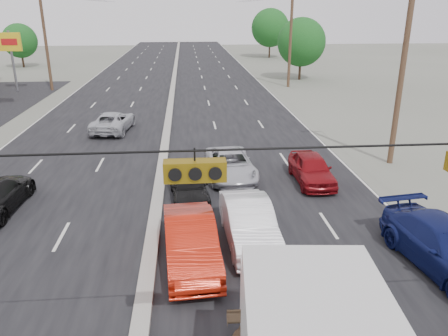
{
  "coord_description": "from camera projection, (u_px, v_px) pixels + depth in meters",
  "views": [
    {
      "loc": [
        1.39,
        -6.87,
        8.0
      ],
      "look_at": [
        2.77,
        8.93,
        2.2
      ],
      "focal_mm": 35.0,
      "sensor_mm": 36.0,
      "label": 1
    }
  ],
  "objects": [
    {
      "name": "tree_left_far",
      "position": [
        20.0,
        41.0,
        62.12
      ],
      "size": [
        4.8,
        4.8,
        6.12
      ],
      "color": "#382619",
      "rests_on": "ground"
    },
    {
      "name": "queue_car_c",
      "position": [
        230.0,
        165.0,
        21.82
      ],
      "size": [
        2.5,
        4.9,
        1.33
      ],
      "primitive_type": "imported",
      "rotation": [
        0.0,
        0.0,
        0.06
      ],
      "color": "#B8BAC1",
      "rests_on": "ground"
    },
    {
      "name": "utility_pole_right_c",
      "position": [
        291.0,
        38.0,
        45.75
      ],
      "size": [
        1.6,
        0.3,
        10.0
      ],
      "color": "#422D1E",
      "rests_on": "ground"
    },
    {
      "name": "utility_pole_right_b",
      "position": [
        402.0,
        69.0,
        22.36
      ],
      "size": [
        1.6,
        0.3,
        10.0
      ],
      "color": "#422D1E",
      "rests_on": "ground"
    },
    {
      "name": "road_surface",
      "position": [
        170.0,
        109.0,
        37.13
      ],
      "size": [
        20.0,
        160.0,
        0.02
      ],
      "primitive_type": "cube",
      "color": "black",
      "rests_on": "ground"
    },
    {
      "name": "tree_right_far",
      "position": [
        270.0,
        28.0,
        74.16
      ],
      "size": [
        6.4,
        6.4,
        8.16
      ],
      "color": "#382619",
      "rests_on": "ground"
    },
    {
      "name": "oncoming_far",
      "position": [
        113.0,
        122.0,
        30.07
      ],
      "size": [
        2.8,
        5.11,
        1.36
      ],
      "primitive_type": "imported",
      "rotation": [
        0.0,
        0.0,
        3.03
      ],
      "color": "#B3B5BB",
      "rests_on": "ground"
    },
    {
      "name": "queue_car_b",
      "position": [
        249.0,
        224.0,
        15.6
      ],
      "size": [
        1.85,
        4.74,
        1.54
      ],
      "primitive_type": "imported",
      "rotation": [
        0.0,
        0.0,
        0.05
      ],
      "color": "white",
      "rests_on": "ground"
    },
    {
      "name": "center_median",
      "position": [
        170.0,
        108.0,
        37.09
      ],
      "size": [
        0.5,
        160.0,
        0.2
      ],
      "primitive_type": "cube",
      "color": "gray",
      "rests_on": "ground"
    },
    {
      "name": "tree_right_mid",
      "position": [
        301.0,
        42.0,
        50.9
      ],
      "size": [
        5.6,
        5.6,
        7.14
      ],
      "color": "#382619",
      "rests_on": "ground"
    },
    {
      "name": "utility_pole_left_c",
      "position": [
        45.0,
        39.0,
        43.71
      ],
      "size": [
        1.6,
        0.3,
        10.0
      ],
      "color": "#422D1E",
      "rests_on": "ground"
    },
    {
      "name": "red_sedan",
      "position": [
        191.0,
        242.0,
        14.36
      ],
      "size": [
        1.99,
        4.86,
        1.57
      ],
      "primitive_type": "imported",
      "rotation": [
        0.0,
        0.0,
        0.07
      ],
      "color": "#B61C0B",
      "rests_on": "ground"
    },
    {
      "name": "pole_sign_far",
      "position": [
        10.0,
        47.0,
        43.66
      ],
      "size": [
        2.2,
        0.25,
        6.0
      ],
      "color": "slate",
      "rests_on": "ground"
    },
    {
      "name": "traffic_signals",
      "position": [
        189.0,
        168.0,
        7.29
      ],
      "size": [
        25.0,
        0.3,
        0.54
      ],
      "color": "black",
      "rests_on": "ground"
    },
    {
      "name": "queue_car_d",
      "position": [
        447.0,
        248.0,
        14.03
      ],
      "size": [
        2.89,
        5.58,
        1.55
      ],
      "primitive_type": "imported",
      "rotation": [
        0.0,
        0.0,
        0.14
      ],
      "color": "#0F174F",
      "rests_on": "ground"
    },
    {
      "name": "queue_car_a",
      "position": [
        189.0,
        186.0,
        19.23
      ],
      "size": [
        1.91,
        4.03,
        1.33
      ],
      "primitive_type": "imported",
      "rotation": [
        0.0,
        0.0,
        0.09
      ],
      "color": "black",
      "rests_on": "ground"
    },
    {
      "name": "queue_car_e",
      "position": [
        311.0,
        169.0,
        21.14
      ],
      "size": [
        1.65,
        4.11,
        1.4
      ],
      "primitive_type": "imported",
      "rotation": [
        0.0,
        0.0,
        -0.0
      ],
      "color": "maroon",
      "rests_on": "ground"
    }
  ]
}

